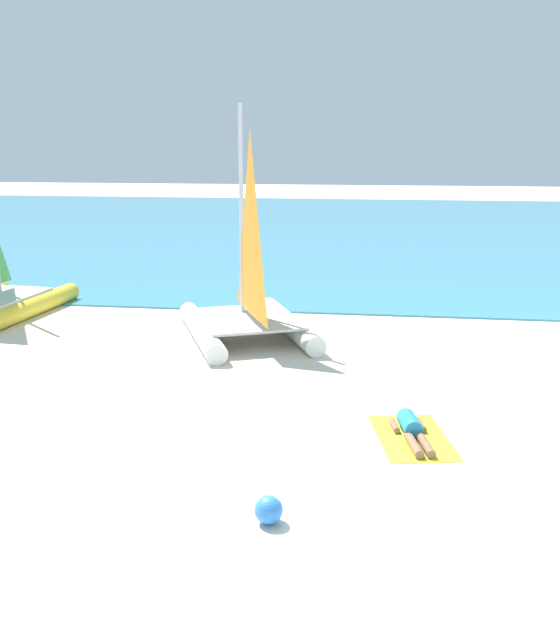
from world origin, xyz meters
name	(u,v)px	position (x,y,z in m)	size (l,w,h in m)	color
ground_plane	(308,315)	(0.00, 10.00, 0.00)	(120.00, 120.00, 0.00)	beige
ocean_water	(346,228)	(0.00, 30.18, 0.03)	(120.00, 40.00, 0.05)	teal
sailboat_white	(247,305)	(-1.19, 7.41, 0.82)	(4.13, 4.92, 5.49)	white
towel_right	(412,437)	(2.53, 1.89, 0.01)	(1.10, 1.90, 0.01)	yellow
sunbather_right	(412,428)	(2.51, 1.95, 0.13)	(0.70, 1.56, 0.30)	#268CCC
beach_ball	(269,510)	(0.65, -1.07, 0.18)	(0.36, 0.36, 0.36)	#337FE5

